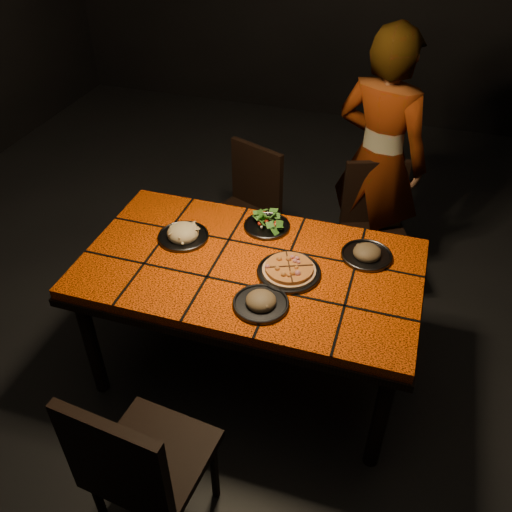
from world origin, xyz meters
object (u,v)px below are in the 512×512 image
(chair_far_left, at_px, (247,204))
(diner, at_px, (379,160))
(plate_pasta, at_px, (183,234))
(chair_far_right, at_px, (374,221))
(dining_table, at_px, (250,276))
(chair_near, at_px, (138,465))
(plate_pizza, at_px, (289,271))

(chair_far_left, distance_m, diner, 0.86)
(diner, xyz_separation_m, plate_pasta, (-0.84, -1.01, -0.03))
(chair_far_left, relative_size, chair_far_right, 1.02)
(chair_far_left, distance_m, plate_pasta, 0.83)
(diner, height_order, plate_pasta, diner)
(chair_far_right, xyz_separation_m, plate_pasta, (-0.88, -0.83, 0.29))
(chair_far_left, xyz_separation_m, plate_pasta, (-0.08, -0.77, 0.28))
(dining_table, xyz_separation_m, diner, (0.46, 1.10, 0.13))
(chair_near, distance_m, chair_far_right, 2.01)
(chair_near, xyz_separation_m, chair_far_right, (0.61, 1.91, -0.05))
(dining_table, distance_m, plate_pizza, 0.22)
(dining_table, bearing_deg, chair_far_left, 109.18)
(chair_near, height_order, chair_far_left, chair_near)
(dining_table, relative_size, chair_far_left, 1.89)
(chair_far_right, distance_m, diner, 0.37)
(chair_far_left, bearing_deg, dining_table, -48.80)
(chair_near, xyz_separation_m, chair_far_left, (-0.18, 1.85, -0.04))
(chair_far_left, xyz_separation_m, plate_pizza, (0.50, -0.88, 0.28))
(dining_table, relative_size, diner, 1.01)
(dining_table, xyz_separation_m, chair_far_left, (-0.30, 0.87, -0.18))
(diner, xyz_separation_m, plate_pizza, (-0.26, -1.12, -0.04))
(chair_near, relative_size, plate_pizza, 2.85)
(chair_near, bearing_deg, plate_pasta, -70.10)
(chair_near, distance_m, plate_pasta, 1.14)
(diner, bearing_deg, plate_pizza, 96.84)
(chair_far_left, distance_m, chair_far_right, 0.80)
(chair_far_right, height_order, plate_pizza, chair_far_right)
(diner, distance_m, plate_pasta, 1.32)
(chair_far_right, xyz_separation_m, diner, (-0.04, 0.18, 0.32))
(chair_far_left, xyz_separation_m, chair_far_right, (0.80, 0.06, -0.01))
(chair_near, xyz_separation_m, diner, (0.58, 2.09, 0.28))
(chair_near, xyz_separation_m, plate_pasta, (-0.27, 1.08, 0.24))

